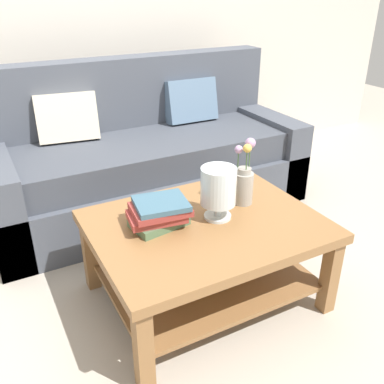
{
  "coord_description": "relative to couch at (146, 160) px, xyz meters",
  "views": [
    {
      "loc": [
        -0.95,
        -1.87,
        1.55
      ],
      "look_at": [
        -0.02,
        -0.14,
        0.57
      ],
      "focal_mm": 39.86,
      "sensor_mm": 36.0,
      "label": 1
    }
  ],
  "objects": [
    {
      "name": "back_wall",
      "position": [
        -0.13,
        0.79,
        0.99
      ],
      "size": [
        6.4,
        0.12,
        2.7
      ],
      "primitive_type": "cube",
      "color": "beige",
      "rests_on": "ground"
    },
    {
      "name": "flower_pitcher",
      "position": [
        0.13,
        -1.06,
        0.24
      ],
      "size": [
        0.11,
        0.1,
        0.36
      ],
      "color": "#9E998E",
      "rests_on": "coffee_table"
    },
    {
      "name": "book_stack_main",
      "position": [
        -0.37,
        -1.07,
        0.18
      ],
      "size": [
        0.31,
        0.25,
        0.13
      ],
      "color": "#51704C",
      "rests_on": "coffee_table"
    },
    {
      "name": "coffee_table",
      "position": [
        -0.15,
        -1.15,
        -0.03
      ],
      "size": [
        1.12,
        0.87,
        0.47
      ],
      "color": "olive",
      "rests_on": "ground"
    },
    {
      "name": "glass_hurricane_vase",
      "position": [
        -0.08,
        -1.14,
        0.27
      ],
      "size": [
        0.18,
        0.18,
        0.27
      ],
      "color": "silver",
      "rests_on": "coffee_table"
    },
    {
      "name": "ground_plane",
      "position": [
        -0.13,
        -0.86,
        -0.36
      ],
      "size": [
        10.0,
        10.0,
        0.0
      ],
      "primitive_type": "plane",
      "color": "#ADA393"
    },
    {
      "name": "couch",
      "position": [
        0.0,
        0.0,
        0.0
      ],
      "size": [
        2.23,
        0.9,
        1.06
      ],
      "color": "#474C56",
      "rests_on": "ground"
    }
  ]
}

